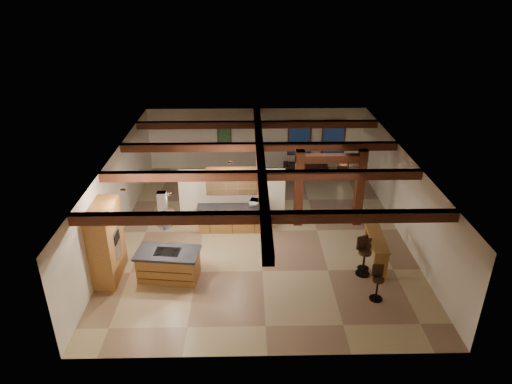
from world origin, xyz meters
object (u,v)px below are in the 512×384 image
sofa (305,167)px  bar_counter (376,246)px  kitchen_island (169,264)px  dining_table (248,192)px

sofa → bar_counter: bearing=105.1°
kitchen_island → bar_counter: size_ratio=1.06×
dining_table → bar_counter: (4.02, -4.65, 0.30)m
kitchen_island → sofa: size_ratio=0.97×
bar_counter → kitchen_island: bearing=-174.5°
kitchen_island → bar_counter: bearing=5.5°
dining_table → bar_counter: size_ratio=1.07×
dining_table → sofa: size_ratio=0.98×
dining_table → sofa: bearing=52.1°
kitchen_island → dining_table: 5.82m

